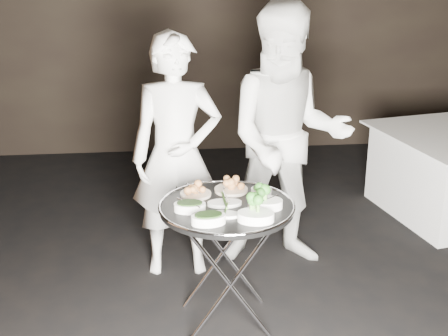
{
  "coord_description": "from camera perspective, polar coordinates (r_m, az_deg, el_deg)",
  "views": [
    {
      "loc": [
        -0.55,
        -3.14,
        2.19
      ],
      "look_at": [
        -0.2,
        0.25,
        0.95
      ],
      "focal_mm": 50.0,
      "sensor_mm": 36.0,
      "label": 1
    }
  ],
  "objects": [
    {
      "name": "broccoli_bowl_a",
      "position": [
        3.52,
        3.8,
        -3.09
      ],
      "size": [
        0.22,
        0.18,
        0.08
      ],
      "rotation": [
        0.0,
        0.0,
        -0.19
      ],
      "color": "white",
      "rests_on": "serving_tray"
    },
    {
      "name": "waiter_right",
      "position": [
        4.29,
        5.8,
        2.66
      ],
      "size": [
        0.95,
        0.77,
        1.84
      ],
      "primitive_type": "imported",
      "rotation": [
        0.0,
        0.0,
        -0.09
      ],
      "color": "white",
      "rests_on": "floor"
    },
    {
      "name": "asparagus_plate_b",
      "position": [
        3.42,
        0.09,
        -4.18
      ],
      "size": [
        0.18,
        0.12,
        0.03
      ],
      "rotation": [
        0.0,
        0.0,
        -0.22
      ],
      "color": "white",
      "rests_on": "serving_tray"
    },
    {
      "name": "wall_back",
      "position": [
        6.72,
        -1.21,
        14.08
      ],
      "size": [
        6.0,
        0.05,
        3.0
      ],
      "primitive_type": "cube",
      "color": "black",
      "rests_on": "floor"
    },
    {
      "name": "spinach_bowl_a",
      "position": [
        3.47,
        -3.15,
        -3.44
      ],
      "size": [
        0.19,
        0.13,
        0.07
      ],
      "rotation": [
        0.0,
        0.0,
        -0.08
      ],
      "color": "white",
      "rests_on": "serving_tray"
    },
    {
      "name": "floor",
      "position": [
        3.88,
        3.43,
        -14.86
      ],
      "size": [
        6.0,
        7.0,
        0.05
      ],
      "primitive_type": "cube",
      "color": "black",
      "rests_on": "ground"
    },
    {
      "name": "serving_utensils",
      "position": [
        3.6,
        0.4,
        -2.29
      ],
      "size": [
        0.58,
        0.41,
        0.01
      ],
      "color": "silver",
      "rests_on": "serving_tray"
    },
    {
      "name": "serving_tray",
      "position": [
        3.56,
        0.25,
        -3.59
      ],
      "size": [
        0.78,
        0.78,
        0.04
      ],
      "color": "black",
      "rests_on": "tray_stand"
    },
    {
      "name": "spinach_bowl_b",
      "position": [
        3.32,
        -1.43,
        -4.56
      ],
      "size": [
        0.2,
        0.14,
        0.08
      ],
      "rotation": [
        0.0,
        0.0,
        0.11
      ],
      "color": "white",
      "rests_on": "serving_tray"
    },
    {
      "name": "tray_stand",
      "position": [
        3.71,
        0.24,
        -8.43
      ],
      "size": [
        0.52,
        0.44,
        0.76
      ],
      "rotation": [
        0.0,
        0.0,
        0.16
      ],
      "color": "silver",
      "rests_on": "floor"
    },
    {
      "name": "asparagus_plate_a",
      "position": [
        3.55,
        0.04,
        -3.13
      ],
      "size": [
        0.2,
        0.11,
        0.04
      ],
      "rotation": [
        0.0,
        0.0,
        0.01
      ],
      "color": "white",
      "rests_on": "serving_tray"
    },
    {
      "name": "waiter_left",
      "position": [
        4.19,
        -4.37,
        1.04
      ],
      "size": [
        0.61,
        0.4,
        1.67
      ],
      "primitive_type": "imported",
      "rotation": [
        0.0,
        0.0,
        -0.01
      ],
      "color": "white",
      "rests_on": "floor"
    },
    {
      "name": "broccoli_bowl_b",
      "position": [
        3.35,
        2.93,
        -4.27
      ],
      "size": [
        0.22,
        0.18,
        0.08
      ],
      "rotation": [
        0.0,
        0.0,
        -0.19
      ],
      "color": "white",
      "rests_on": "serving_tray"
    },
    {
      "name": "potato_plate_a",
      "position": [
        3.69,
        -2.61,
        -2.1
      ],
      "size": [
        0.18,
        0.18,
        0.07
      ],
      "rotation": [
        0.0,
        0.0,
        0.2
      ],
      "color": "beige",
      "rests_on": "serving_tray"
    },
    {
      "name": "greens_bowl",
      "position": [
        3.68,
        3.42,
        -2.07
      ],
      "size": [
        0.12,
        0.12,
        0.07
      ],
      "rotation": [
        0.0,
        0.0,
        0.12
      ],
      "color": "white",
      "rests_on": "serving_tray"
    },
    {
      "name": "potato_plate_b",
      "position": [
        3.74,
        0.65,
        -1.68
      ],
      "size": [
        0.21,
        0.21,
        0.07
      ],
      "rotation": [
        0.0,
        0.0,
        -0.4
      ],
      "color": "beige",
      "rests_on": "serving_tray"
    }
  ]
}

